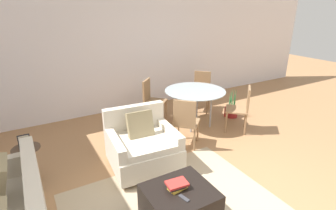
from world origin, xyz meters
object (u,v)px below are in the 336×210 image
(armchair, at_px, (142,146))
(side_table, at_px, (28,158))
(potted_plant_small, at_px, (231,109))
(dining_chair_near_right, at_px, (242,106))
(ottoman, at_px, (179,204))
(book_stack, at_px, (177,185))
(picture_frame, at_px, (24,142))
(tv_remote_primary, at_px, (184,198))
(dining_table, at_px, (195,94))
(dining_chair_near_left, at_px, (185,120))
(dining_chair_far_right, at_px, (201,88))
(dining_chair_far_left, at_px, (151,98))

(armchair, bearing_deg, side_table, 163.25)
(potted_plant_small, bearing_deg, dining_chair_near_right, -118.31)
(dining_chair_near_right, bearing_deg, ottoman, -148.83)
(book_stack, height_order, potted_plant_small, potted_plant_small)
(book_stack, height_order, picture_frame, picture_frame)
(armchair, relative_size, book_stack, 4.20)
(ottoman, bearing_deg, book_stack, 104.31)
(tv_remote_primary, relative_size, dining_table, 0.12)
(dining_chair_near_left, height_order, dining_chair_near_right, same)
(potted_plant_small, bearing_deg, side_table, -175.88)
(dining_chair_near_left, bearing_deg, ottoman, -125.43)
(ottoman, relative_size, picture_frame, 3.77)
(dining_table, xyz_separation_m, dining_chair_near_right, (0.65, -0.65, -0.16))
(ottoman, bearing_deg, dining_chair_near_left, 54.57)
(picture_frame, bearing_deg, dining_chair_far_right, 14.75)
(ottoman, height_order, picture_frame, picture_frame)
(dining_chair_near_right, bearing_deg, tv_remote_primary, -146.81)
(picture_frame, distance_m, dining_chair_far_right, 3.83)
(armchair, xyz_separation_m, book_stack, (-0.13, -1.20, 0.13))
(side_table, distance_m, dining_chair_near_left, 2.43)
(dining_chair_near_left, bearing_deg, side_table, 172.26)
(armchair, xyz_separation_m, side_table, (-1.54, 0.46, 0.02))
(picture_frame, height_order, dining_table, dining_table)
(dining_chair_far_left, xyz_separation_m, dining_chair_far_right, (1.30, 0.00, 0.00))
(armchair, bearing_deg, dining_chair_near_left, 8.87)
(tv_remote_primary, height_order, dining_table, dining_table)
(book_stack, xyz_separation_m, dining_chair_far_left, (1.00, 2.64, 0.05))
(side_table, xyz_separation_m, dining_chair_far_left, (2.40, 0.98, 0.16))
(dining_table, bearing_deg, dining_chair_far_right, 45.00)
(armchair, distance_m, picture_frame, 1.63)
(dining_chair_near_left, bearing_deg, dining_table, 45.00)
(potted_plant_small, bearing_deg, dining_table, 178.05)
(ottoman, xyz_separation_m, dining_chair_near_right, (2.29, 1.38, 0.28))
(armchair, distance_m, tv_remote_primary, 1.39)
(ottoman, xyz_separation_m, tv_remote_primary, (-0.03, -0.13, 0.20))
(tv_remote_primary, relative_size, side_table, 0.28)
(book_stack, bearing_deg, dining_chair_near_left, 53.34)
(book_stack, distance_m, tv_remote_primary, 0.18)
(dining_chair_near_right, distance_m, potted_plant_small, 0.78)
(side_table, distance_m, dining_chair_near_right, 3.72)
(tv_remote_primary, bearing_deg, armchair, 83.94)
(book_stack, xyz_separation_m, dining_chair_near_right, (2.30, 1.34, 0.05))
(dining_chair_near_right, bearing_deg, picture_frame, 174.96)
(dining_chair_near_right, relative_size, potted_plant_small, 1.34)
(dining_chair_far_left, bearing_deg, dining_table, -45.00)
(dining_chair_near_left, xyz_separation_m, dining_chair_far_left, (0.00, 1.30, 0.00))
(book_stack, bearing_deg, dining_chair_near_right, 30.21)
(side_table, xyz_separation_m, dining_chair_near_left, (2.40, -0.33, 0.16))
(tv_remote_primary, bearing_deg, dining_chair_near_right, 33.19)
(dining_chair_far_left, bearing_deg, ottoman, -110.12)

